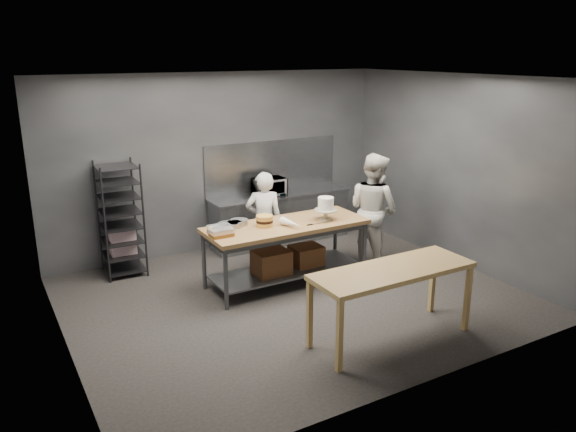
# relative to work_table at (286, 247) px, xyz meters

# --- Properties ---
(ground) EXTENTS (6.00, 6.00, 0.00)m
(ground) POSITION_rel_work_table_xyz_m (-0.16, -0.50, -0.57)
(ground) COLOR black
(ground) RESTS_ON ground
(back_wall) EXTENTS (6.00, 0.04, 3.00)m
(back_wall) POSITION_rel_work_table_xyz_m (-0.16, 2.00, 0.93)
(back_wall) COLOR #4C4F54
(back_wall) RESTS_ON ground
(work_table) EXTENTS (2.40, 0.90, 0.92)m
(work_table) POSITION_rel_work_table_xyz_m (0.00, 0.00, 0.00)
(work_table) COLOR brown
(work_table) RESTS_ON ground
(near_counter) EXTENTS (2.00, 0.70, 0.90)m
(near_counter) POSITION_rel_work_table_xyz_m (0.25, -2.07, 0.24)
(near_counter) COLOR olive
(near_counter) RESTS_ON ground
(back_counter) EXTENTS (2.60, 0.60, 0.90)m
(back_counter) POSITION_rel_work_table_xyz_m (0.84, 1.68, -0.12)
(back_counter) COLOR slate
(back_counter) RESTS_ON ground
(splashback_panel) EXTENTS (2.60, 0.02, 0.90)m
(splashback_panel) POSITION_rel_work_table_xyz_m (0.84, 1.98, 0.78)
(splashback_panel) COLOR slate
(splashback_panel) RESTS_ON back_counter
(speed_rack) EXTENTS (0.62, 0.67, 1.75)m
(speed_rack) POSITION_rel_work_table_xyz_m (-1.99, 1.60, 0.28)
(speed_rack) COLOR black
(speed_rack) RESTS_ON ground
(chef_behind) EXTENTS (0.67, 0.56, 1.56)m
(chef_behind) POSITION_rel_work_table_xyz_m (0.00, 0.71, 0.21)
(chef_behind) COLOR silver
(chef_behind) RESTS_ON ground
(chef_right) EXTENTS (0.84, 0.99, 1.80)m
(chef_right) POSITION_rel_work_table_xyz_m (1.61, 0.03, 0.33)
(chef_right) COLOR beige
(chef_right) RESTS_ON ground
(microwave) EXTENTS (0.54, 0.37, 0.30)m
(microwave) POSITION_rel_work_table_xyz_m (0.62, 1.68, 0.48)
(microwave) COLOR black
(microwave) RESTS_ON back_counter
(frosted_cake_stand) EXTENTS (0.34, 0.34, 0.34)m
(frosted_cake_stand) POSITION_rel_work_table_xyz_m (0.61, -0.11, 0.56)
(frosted_cake_stand) COLOR #AEA48B
(frosted_cake_stand) RESTS_ON work_table
(layer_cake) EXTENTS (0.24, 0.24, 0.16)m
(layer_cake) POSITION_rel_work_table_xyz_m (-0.33, 0.05, 0.43)
(layer_cake) COLOR gold
(layer_cake) RESTS_ON work_table
(cake_pans) EXTENTS (0.58, 0.40, 0.07)m
(cake_pans) POSITION_rel_work_table_xyz_m (-0.77, 0.24, 0.39)
(cake_pans) COLOR gray
(cake_pans) RESTS_ON work_table
(piping_bag) EXTENTS (0.21, 0.40, 0.12)m
(piping_bag) POSITION_rel_work_table_xyz_m (-0.02, -0.18, 0.41)
(piping_bag) COLOR white
(piping_bag) RESTS_ON work_table
(offset_spatula) EXTENTS (0.36, 0.02, 0.02)m
(offset_spatula) POSITION_rel_work_table_xyz_m (0.35, -0.22, 0.35)
(offset_spatula) COLOR slate
(offset_spatula) RESTS_ON work_table
(pastry_clamshells) EXTENTS (0.35, 0.36, 0.11)m
(pastry_clamshells) POSITION_rel_work_table_xyz_m (-1.02, 0.01, 0.40)
(pastry_clamshells) COLOR brown
(pastry_clamshells) RESTS_ON work_table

